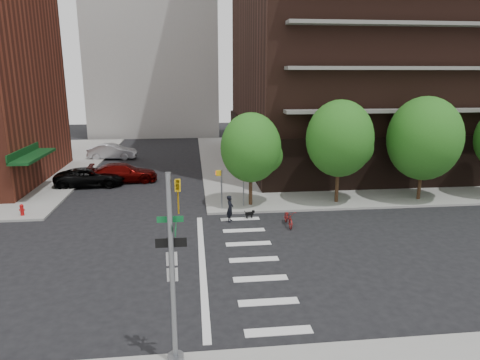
{
  "coord_description": "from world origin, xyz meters",
  "views": [
    {
      "loc": [
        0.18,
        -18.97,
        8.75
      ],
      "look_at": [
        3.0,
        6.0,
        2.5
      ],
      "focal_mm": 32.0,
      "sensor_mm": 36.0,
      "label": 1
    }
  ],
  "objects_px": {
    "fire_hydrant": "(22,209)",
    "parked_car_black": "(90,177)",
    "parked_car_maroon": "(124,173)",
    "parked_car_silver": "(112,152)",
    "traffic_signal": "(174,287)",
    "dog_walker": "(230,209)",
    "scooter": "(289,218)"
  },
  "relations": [
    {
      "from": "fire_hydrant",
      "to": "parked_car_maroon",
      "type": "relative_size",
      "value": 0.13
    },
    {
      "from": "fire_hydrant",
      "to": "parked_car_silver",
      "type": "bearing_deg",
      "value": 83.01
    },
    {
      "from": "parked_car_black",
      "to": "scooter",
      "type": "height_order",
      "value": "parked_car_black"
    },
    {
      "from": "parked_car_silver",
      "to": "dog_walker",
      "type": "relative_size",
      "value": 3.01
    },
    {
      "from": "dog_walker",
      "to": "parked_car_maroon",
      "type": "bearing_deg",
      "value": 54.64
    },
    {
      "from": "parked_car_black",
      "to": "parked_car_maroon",
      "type": "bearing_deg",
      "value": -71.93
    },
    {
      "from": "traffic_signal",
      "to": "parked_car_maroon",
      "type": "distance_m",
      "value": 24.45
    },
    {
      "from": "scooter",
      "to": "parked_car_black",
      "type": "bearing_deg",
      "value": 141.61
    },
    {
      "from": "fire_hydrant",
      "to": "parked_car_black",
      "type": "bearing_deg",
      "value": 71.61
    },
    {
      "from": "fire_hydrant",
      "to": "dog_walker",
      "type": "distance_m",
      "value": 13.03
    },
    {
      "from": "scooter",
      "to": "parked_car_silver",
      "type": "bearing_deg",
      "value": 122.11
    },
    {
      "from": "parked_car_maroon",
      "to": "scooter",
      "type": "xyz_separation_m",
      "value": [
        11.27,
        -11.83,
        -0.3
      ]
    },
    {
      "from": "parked_car_silver",
      "to": "dog_walker",
      "type": "bearing_deg",
      "value": -149.25
    },
    {
      "from": "parked_car_maroon",
      "to": "dog_walker",
      "type": "xyz_separation_m",
      "value": [
        7.89,
        -10.69,
        0.03
      ]
    },
    {
      "from": "dog_walker",
      "to": "fire_hydrant",
      "type": "bearing_deg",
      "value": 98.73
    },
    {
      "from": "parked_car_black",
      "to": "parked_car_maroon",
      "type": "relative_size",
      "value": 0.99
    },
    {
      "from": "fire_hydrant",
      "to": "parked_car_maroon",
      "type": "xyz_separation_m",
      "value": [
        4.96,
        8.54,
        0.24
      ]
    },
    {
      "from": "fire_hydrant",
      "to": "scooter",
      "type": "relative_size",
      "value": 0.39
    },
    {
      "from": "fire_hydrant",
      "to": "parked_car_black",
      "type": "relative_size",
      "value": 0.14
    },
    {
      "from": "parked_car_maroon",
      "to": "dog_walker",
      "type": "distance_m",
      "value": 13.29
    },
    {
      "from": "scooter",
      "to": "dog_walker",
      "type": "distance_m",
      "value": 3.58
    },
    {
      "from": "traffic_signal",
      "to": "dog_walker",
      "type": "bearing_deg",
      "value": 77.89
    },
    {
      "from": "traffic_signal",
      "to": "fire_hydrant",
      "type": "height_order",
      "value": "traffic_signal"
    },
    {
      "from": "parked_car_black",
      "to": "parked_car_silver",
      "type": "xyz_separation_m",
      "value": [
        -0.2,
        11.25,
        0.06
      ]
    },
    {
      "from": "parked_car_black",
      "to": "dog_walker",
      "type": "distance_m",
      "value": 14.16
    },
    {
      "from": "parked_car_black",
      "to": "dog_walker",
      "type": "xyz_separation_m",
      "value": [
        10.35,
        -9.67,
        0.07
      ]
    },
    {
      "from": "fire_hydrant",
      "to": "parked_car_maroon",
      "type": "height_order",
      "value": "parked_car_maroon"
    },
    {
      "from": "parked_car_black",
      "to": "scooter",
      "type": "relative_size",
      "value": 2.89
    },
    {
      "from": "parked_car_maroon",
      "to": "parked_car_silver",
      "type": "xyz_separation_m",
      "value": [
        -2.66,
        10.23,
        0.02
      ]
    },
    {
      "from": "fire_hydrant",
      "to": "parked_car_maroon",
      "type": "bearing_deg",
      "value": 59.86
    },
    {
      "from": "parked_car_black",
      "to": "fire_hydrant",
      "type": "bearing_deg",
      "value": 157.18
    },
    {
      "from": "traffic_signal",
      "to": "parked_car_silver",
      "type": "distance_m",
      "value": 34.98
    }
  ]
}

